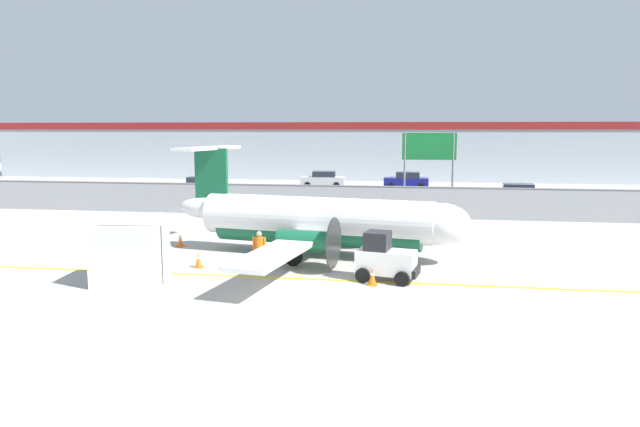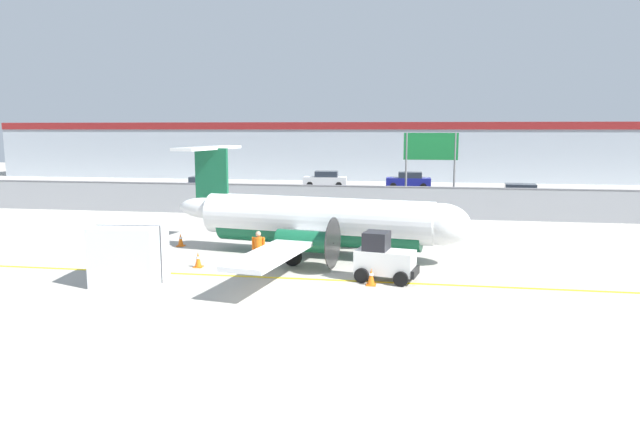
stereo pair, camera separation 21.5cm
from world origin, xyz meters
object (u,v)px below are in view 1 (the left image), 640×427
parked_car_2 (406,180)px  parked_car_1 (323,179)px  commuter_airplane (322,221)px  cargo_container (130,255)px  parked_car_3 (519,194)px  baggage_tug (385,258)px  traffic_cone_far_left (199,260)px  traffic_cone_near_left (372,277)px  traffic_cone_far_right (180,240)px  highway_sign (429,153)px  ground_crew_worker (259,250)px  traffic_cone_near_right (403,247)px  parked_car_0 (200,186)px

parked_car_2 → parked_car_1: bearing=1.2°
parked_car_1 → commuter_airplane: bearing=94.3°
parked_car_1 → parked_car_2: same height
commuter_airplane → cargo_container: size_ratio=6.26×
parked_car_3 → baggage_tug: bearing=-105.9°
traffic_cone_far_left → parked_car_2: bearing=75.5°
commuter_airplane → parked_car_2: bearing=92.4°
parked_car_2 → commuter_airplane: bearing=82.5°
baggage_tug → parked_car_2: (0.71, 33.66, 0.04)m
traffic_cone_near_left → traffic_cone_far_right: 11.34m
highway_sign → ground_crew_worker: bearing=-112.8°
ground_crew_worker → cargo_container: 4.93m
traffic_cone_near_left → highway_sign: (2.61, 18.42, 3.83)m
commuter_airplane → parked_car_3: 22.51m
traffic_cone_near_right → traffic_cone_far_right: size_ratio=1.00×
parked_car_3 → traffic_cone_near_right: bearing=-109.4°
traffic_cone_far_right → parked_car_0: 21.44m
parked_car_2 → parked_car_3: (8.42, -10.85, 0.00)m
parked_car_0 → parked_car_2: bearing=-161.0°
parked_car_0 → parked_car_2: size_ratio=1.04×
baggage_tug → traffic_cone_near_left: bearing=-107.4°
ground_crew_worker → parked_car_0: (-11.79, 24.86, -0.06)m
traffic_cone_near_left → parked_car_0: (-16.42, 26.04, 0.58)m
traffic_cone_near_left → parked_car_3: parked_car_3 is taller
ground_crew_worker → highway_sign: highway_sign is taller
highway_sign → parked_car_2: bearing=95.3°
traffic_cone_far_left → commuter_airplane: bearing=32.1°
ground_crew_worker → parked_car_2: size_ratio=0.40×
parked_car_3 → parked_car_2: bearing=133.7°
parked_car_1 → ground_crew_worker: bearing=89.9°
traffic_cone_near_left → parked_car_2: size_ratio=0.15×
traffic_cone_far_right → traffic_cone_near_left: bearing=-29.9°
traffic_cone_near_right → parked_car_3: (8.46, 17.91, 0.58)m
parked_car_0 → traffic_cone_near_left: bearing=115.7°
cargo_container → parked_car_1: cargo_container is taller
commuter_airplane → cargo_container: 8.60m
commuter_airplane → ground_crew_worker: bearing=-110.9°
cargo_container → traffic_cone_far_left: bearing=54.5°
parked_car_1 → traffic_cone_far_left: bearing=85.2°
baggage_tug → traffic_cone_far_right: (-10.25, 4.88, -0.54)m
commuter_airplane → baggage_tug: bearing=-42.4°
ground_crew_worker → traffic_cone_near_left: (4.62, -1.18, -0.64)m
traffic_cone_near_left → highway_sign: size_ratio=0.12×
parked_car_1 → parked_car_3: bearing=143.1°
traffic_cone_near_right → highway_sign: (1.53, 12.77, 3.83)m
parked_car_1 → traffic_cone_far_right: bearing=80.1°
commuter_airplane → traffic_cone_near_left: commuter_airplane is taller
cargo_container → traffic_cone_near_right: cargo_container is taller
traffic_cone_far_left → ground_crew_worker: bearing=-9.4°
commuter_airplane → baggage_tug: 4.96m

